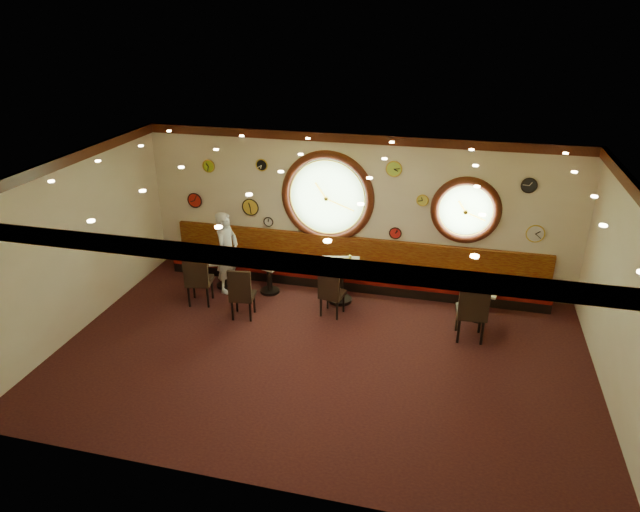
% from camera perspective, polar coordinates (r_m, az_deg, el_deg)
% --- Properties ---
extents(floor, '(9.00, 6.00, 0.00)m').
position_cam_1_polar(floor, '(9.92, 0.07, -9.90)').
color(floor, black).
rests_on(floor, ground).
extents(ceiling, '(9.00, 6.00, 0.02)m').
position_cam_1_polar(ceiling, '(8.56, 0.08, 8.17)').
color(ceiling, gold).
rests_on(ceiling, wall_back).
extents(wall_back, '(9.00, 0.02, 3.20)m').
position_cam_1_polar(wall_back, '(11.85, 3.59, 4.54)').
color(wall_back, beige).
rests_on(wall_back, floor).
extents(wall_front, '(9.00, 0.02, 3.20)m').
position_cam_1_polar(wall_front, '(6.66, -6.31, -12.38)').
color(wall_front, beige).
rests_on(wall_front, floor).
extents(wall_left, '(0.02, 6.00, 3.20)m').
position_cam_1_polar(wall_left, '(11.02, -23.27, 1.03)').
color(wall_left, beige).
rests_on(wall_left, floor).
extents(wall_right, '(0.02, 6.00, 3.20)m').
position_cam_1_polar(wall_right, '(9.26, 28.30, -4.26)').
color(wall_right, beige).
rests_on(wall_right, floor).
extents(molding_back, '(9.00, 0.10, 0.18)m').
position_cam_1_polar(molding_back, '(11.39, 3.74, 11.64)').
color(molding_back, '#3D150B').
rests_on(molding_back, wall_back).
extents(molding_front, '(9.00, 0.10, 0.18)m').
position_cam_1_polar(molding_front, '(5.94, -6.80, -0.28)').
color(molding_front, '#3D150B').
rests_on(molding_front, wall_back).
extents(molding_left, '(0.10, 6.00, 0.18)m').
position_cam_1_polar(molding_left, '(10.55, -24.39, 8.58)').
color(molding_left, '#3D150B').
rests_on(molding_left, wall_back).
extents(banquette_base, '(8.00, 0.55, 0.20)m').
position_cam_1_polar(banquette_base, '(12.18, 3.16, -2.56)').
color(banquette_base, black).
rests_on(banquette_base, floor).
extents(banquette_seat, '(8.00, 0.55, 0.30)m').
position_cam_1_polar(banquette_seat, '(12.07, 3.19, -1.49)').
color(banquette_seat, '#540807').
rests_on(banquette_seat, banquette_base).
extents(banquette_back, '(8.00, 0.10, 0.55)m').
position_cam_1_polar(banquette_back, '(12.10, 3.43, 0.65)').
color(banquette_back, '#5D0F07').
rests_on(banquette_back, wall_back).
extents(porthole_left_glass, '(1.66, 0.02, 1.66)m').
position_cam_1_polar(porthole_left_glass, '(11.88, 0.75, 5.91)').
color(porthole_left_glass, '#88C375').
rests_on(porthole_left_glass, wall_back).
extents(porthole_left_frame, '(1.98, 0.18, 1.98)m').
position_cam_1_polar(porthole_left_frame, '(11.86, 0.74, 5.89)').
color(porthole_left_frame, '#3D150B').
rests_on(porthole_left_frame, wall_back).
extents(porthole_left_ring, '(1.61, 0.03, 1.61)m').
position_cam_1_polar(porthole_left_ring, '(11.84, 0.70, 5.85)').
color(porthole_left_ring, gold).
rests_on(porthole_left_ring, wall_back).
extents(porthole_right_glass, '(1.10, 0.02, 1.10)m').
position_cam_1_polar(porthole_right_glass, '(11.61, 14.37, 4.46)').
color(porthole_right_glass, '#88C375').
rests_on(porthole_right_glass, wall_back).
extents(porthole_right_frame, '(1.38, 0.18, 1.38)m').
position_cam_1_polar(porthole_right_frame, '(11.60, 14.36, 4.43)').
color(porthole_right_frame, '#3D150B').
rests_on(porthole_right_frame, wall_back).
extents(porthole_right_ring, '(1.09, 0.03, 1.09)m').
position_cam_1_polar(porthole_right_ring, '(11.57, 14.36, 4.38)').
color(porthole_right_ring, gold).
rests_on(porthole_right_ring, wall_back).
extents(wall_clock_0, '(0.20, 0.03, 0.20)m').
position_cam_1_polar(wall_clock_0, '(12.41, -5.16, 3.44)').
color(wall_clock_0, silver).
rests_on(wall_clock_0, wall_back).
extents(wall_clock_1, '(0.36, 0.03, 0.36)m').
position_cam_1_polar(wall_clock_1, '(12.44, -6.96, 4.88)').
color(wall_clock_1, gold).
rests_on(wall_clock_1, wall_back).
extents(wall_clock_2, '(0.32, 0.03, 0.32)m').
position_cam_1_polar(wall_clock_2, '(12.93, -12.40, 5.47)').
color(wall_clock_2, red).
rests_on(wall_clock_2, wall_back).
extents(wall_clock_3, '(0.26, 0.03, 0.26)m').
position_cam_1_polar(wall_clock_3, '(12.53, -11.06, 8.82)').
color(wall_clock_3, '#91BA25').
rests_on(wall_clock_3, wall_back).
extents(wall_clock_4, '(0.34, 0.03, 0.34)m').
position_cam_1_polar(wall_clock_4, '(11.80, 20.73, 2.12)').
color(wall_clock_4, white).
rests_on(wall_clock_4, wall_back).
extents(wall_clock_5, '(0.24, 0.03, 0.24)m').
position_cam_1_polar(wall_clock_5, '(12.06, -5.84, 9.04)').
color(wall_clock_5, black).
rests_on(wall_clock_5, wall_back).
extents(wall_clock_6, '(0.30, 0.03, 0.30)m').
position_cam_1_polar(wall_clock_6, '(11.42, 7.41, 8.64)').
color(wall_clock_6, '#ADD943').
rests_on(wall_clock_6, wall_back).
extents(wall_clock_7, '(0.22, 0.03, 0.22)m').
position_cam_1_polar(wall_clock_7, '(11.54, 10.22, 5.51)').
color(wall_clock_7, '#D3CA46').
rests_on(wall_clock_7, wall_back).
extents(wall_clock_8, '(0.24, 0.03, 0.24)m').
position_cam_1_polar(wall_clock_8, '(11.84, 7.55, 2.29)').
color(wall_clock_8, red).
rests_on(wall_clock_8, wall_back).
extents(wall_clock_9, '(0.28, 0.03, 0.28)m').
position_cam_1_polar(wall_clock_9, '(11.47, 20.18, 6.65)').
color(wall_clock_9, black).
rests_on(wall_clock_9, wall_back).
extents(table_a, '(0.78, 0.78, 0.66)m').
position_cam_1_polar(table_a, '(12.17, -9.52, -1.25)').
color(table_a, black).
rests_on(table_a, floor).
extents(table_b, '(0.80, 0.80, 0.70)m').
position_cam_1_polar(table_b, '(11.79, -5.11, -1.71)').
color(table_b, black).
rests_on(table_b, floor).
extents(table_c, '(0.89, 0.89, 0.83)m').
position_cam_1_polar(table_c, '(11.36, 2.05, -2.18)').
color(table_c, black).
rests_on(table_c, floor).
extents(table_d, '(0.69, 0.69, 0.66)m').
position_cam_1_polar(table_d, '(11.19, 15.70, -4.20)').
color(table_d, black).
rests_on(table_d, floor).
extents(chair_a, '(0.57, 0.57, 0.71)m').
position_cam_1_polar(chair_a, '(11.41, -12.15, -1.88)').
color(chair_a, black).
rests_on(chair_a, floor).
extents(chair_b, '(0.49, 0.49, 0.65)m').
position_cam_1_polar(chair_b, '(10.80, -7.89, -3.46)').
color(chair_b, black).
rests_on(chair_b, floor).
extents(chair_c, '(0.50, 0.50, 0.64)m').
position_cam_1_polar(chair_c, '(10.79, 1.07, -3.31)').
color(chair_c, black).
rests_on(chair_c, floor).
extents(chair_d, '(0.56, 0.56, 0.77)m').
position_cam_1_polar(chair_d, '(10.30, 15.03, -4.83)').
color(chair_d, black).
rests_on(chair_d, floor).
extents(condiment_a_salt, '(0.03, 0.03, 0.09)m').
position_cam_1_polar(condiment_a_salt, '(12.06, -9.80, 0.02)').
color(condiment_a_salt, silver).
rests_on(condiment_a_salt, table_a).
extents(condiment_b_salt, '(0.04, 0.04, 0.11)m').
position_cam_1_polar(condiment_b_salt, '(11.71, -5.43, -0.22)').
color(condiment_b_salt, silver).
rests_on(condiment_b_salt, table_b).
extents(condiment_c_salt, '(0.04, 0.04, 0.11)m').
position_cam_1_polar(condiment_c_salt, '(11.27, 1.54, -0.40)').
color(condiment_c_salt, silver).
rests_on(condiment_c_salt, table_c).
extents(condiment_d_salt, '(0.04, 0.04, 0.11)m').
position_cam_1_polar(condiment_d_salt, '(11.08, 15.50, -2.72)').
color(condiment_d_salt, silver).
rests_on(condiment_d_salt, table_d).
extents(condiment_a_pepper, '(0.04, 0.04, 0.10)m').
position_cam_1_polar(condiment_a_pepper, '(11.98, -9.63, -0.13)').
color(condiment_a_pepper, '#BBBCC0').
rests_on(condiment_a_pepper, table_a).
extents(condiment_b_pepper, '(0.04, 0.04, 0.10)m').
position_cam_1_polar(condiment_b_pepper, '(11.66, -5.23, -0.38)').
color(condiment_b_pepper, silver).
rests_on(condiment_b_pepper, table_b).
extents(condiment_c_pepper, '(0.03, 0.03, 0.10)m').
position_cam_1_polar(condiment_c_pepper, '(11.22, 2.09, -0.53)').
color(condiment_c_pepper, silver).
rests_on(condiment_c_pepper, table_c).
extents(condiment_d_pepper, '(0.04, 0.04, 0.10)m').
position_cam_1_polar(condiment_d_pepper, '(10.99, 16.05, -3.06)').
color(condiment_d_pepper, silver).
rests_on(condiment_d_pepper, table_d).
extents(condiment_a_bottle, '(0.04, 0.04, 0.14)m').
position_cam_1_polar(condiment_a_bottle, '(12.04, -8.93, 0.14)').
color(condiment_a_bottle, gold).
rests_on(condiment_a_bottle, table_a).
extents(condiment_b_bottle, '(0.06, 0.06, 0.18)m').
position_cam_1_polar(condiment_b_bottle, '(11.72, -4.69, 0.01)').
color(condiment_b_bottle, yellow).
rests_on(condiment_b_bottle, table_b).
extents(condiment_c_bottle, '(0.05, 0.05, 0.17)m').
position_cam_1_polar(condiment_c_bottle, '(11.24, 3.02, -0.32)').
color(condiment_c_bottle, gold).
rests_on(condiment_c_bottle, table_c).
extents(condiment_d_bottle, '(0.05, 0.05, 0.15)m').
position_cam_1_polar(condiment_d_bottle, '(11.11, 16.19, -2.62)').
color(condiment_d_bottle, yellow).
rests_on(condiment_d_bottle, table_d).
extents(waiter, '(0.51, 0.69, 1.72)m').
position_cam_1_polar(waiter, '(11.82, -9.27, 0.37)').
color(waiter, silver).
rests_on(waiter, floor).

